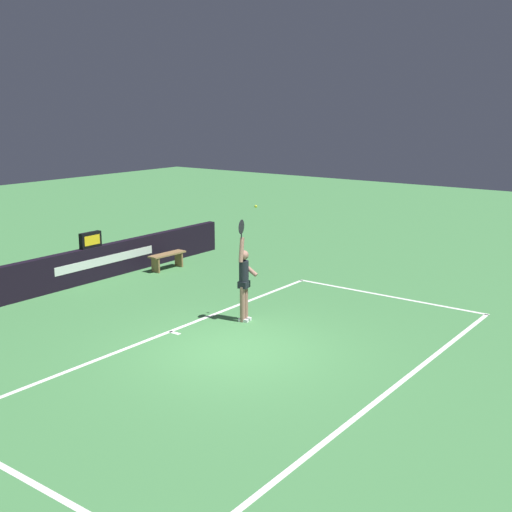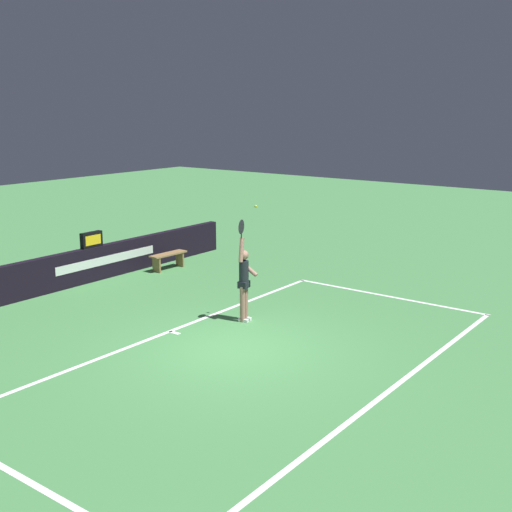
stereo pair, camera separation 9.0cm
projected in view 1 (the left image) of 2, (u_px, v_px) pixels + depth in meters
ground_plane at (236, 350)px, 13.68m from camera, size 60.00×60.00×0.00m
court_lines at (265, 358)px, 13.24m from camera, size 11.19×5.49×0.00m
back_wall at (38, 277)px, 17.50m from camera, size 14.45×0.24×1.00m
speed_display at (90, 240)px, 18.77m from camera, size 0.70×0.17×0.45m
tennis_player at (244, 279)px, 15.29m from camera, size 0.50×0.49×2.48m
tennis_ball at (256, 206)px, 14.98m from camera, size 0.07×0.07×0.07m
courtside_bench_near at (167, 258)px, 20.32m from camera, size 1.31×0.42×0.51m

